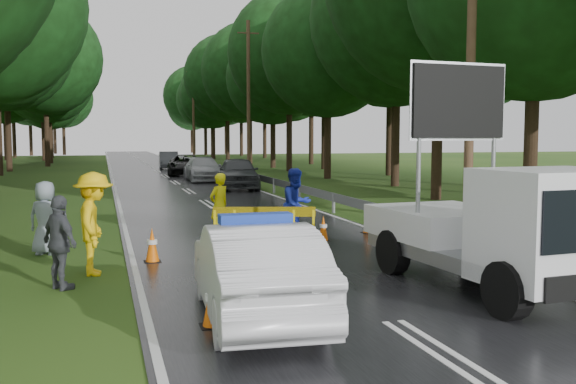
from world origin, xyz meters
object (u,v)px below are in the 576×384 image
object	(u,v)px
civilian	(296,204)
queue_car_first	(238,173)
officer	(219,205)
police_sedan	(256,272)
work_truck	(500,230)
barrier	(264,217)
queue_car_second	(203,169)
queue_car_third	(186,165)
queue_car_fourth	(169,160)

from	to	relation	value
civilian	queue_car_first	size ratio (longest dim) A/B	0.39
officer	police_sedan	bearing A→B (deg)	50.33
work_truck	police_sedan	bearing A→B (deg)	-178.72
barrier	queue_car_second	bearing A→B (deg)	100.04
work_truck	civilian	world-z (taller)	work_truck
queue_car_second	queue_car_third	bearing A→B (deg)	92.85
barrier	civilian	world-z (taller)	civilian
queue_car_first	officer	bearing A→B (deg)	-96.47
barrier	queue_car_fourth	xyz separation A→B (m)	(1.51, 37.91, -0.05)
police_sedan	queue_car_second	distance (m)	29.02
officer	queue_car_fourth	distance (m)	35.98
work_truck	queue_car_second	distance (m)	28.38
work_truck	civilian	xyz separation A→B (m)	(-1.68, 6.34, -0.16)
police_sedan	queue_car_fourth	world-z (taller)	police_sedan
civilian	queue_car_third	size ratio (longest dim) A/B	0.37
police_sedan	queue_car_second	xyz separation A→B (m)	(3.61, 28.79, -0.00)
civilian	queue_car_second	size ratio (longest dim) A/B	0.38
barrier	officer	distance (m)	2.13
work_truck	queue_car_third	size ratio (longest dim) A/B	1.02
police_sedan	queue_car_second	world-z (taller)	police_sedan
police_sedan	queue_car_first	bearing A→B (deg)	-97.47
barrier	queue_car_second	size ratio (longest dim) A/B	0.48
civilian	queue_car_second	xyz separation A→B (m)	(0.94, 22.03, -0.22)
work_truck	queue_car_first	world-z (taller)	work_truck
barrier	queue_car_first	distance (m)	17.28
work_truck	barrier	size ratio (longest dim) A/B	2.19
queue_car_second	work_truck	bearing A→B (deg)	-88.44
work_truck	officer	distance (m)	8.02
civilian	queue_car_fourth	world-z (taller)	civilian
civilian	queue_car_third	distance (m)	28.04
barrier	queue_car_fourth	bearing A→B (deg)	102.89
queue_car_third	queue_car_first	bearing A→B (deg)	-77.20
officer	queue_car_second	bearing A→B (deg)	-131.08
queue_car_first	queue_car_third	distance (m)	12.20
queue_car_first	queue_car_second	distance (m)	6.21
queue_car_second	queue_car_fourth	distance (m)	14.74
queue_car_first	queue_car_third	bearing A→B (deg)	102.25
work_truck	queue_car_fourth	size ratio (longest dim) A/B	1.21
police_sedan	barrier	distance (m)	5.81
work_truck	civilian	size ratio (longest dim) A/B	2.79
queue_car_first	queue_car_third	world-z (taller)	queue_car_first
police_sedan	barrier	xyz separation A→B (m)	(1.53, 5.61, 0.05)
barrier	queue_car_first	xyz separation A→B (m)	(2.90, 17.03, 0.05)
officer	queue_car_third	size ratio (longest dim) A/B	0.34
civilian	police_sedan	bearing A→B (deg)	-134.11
officer	queue_car_first	size ratio (longest dim) A/B	0.36
queue_car_second	barrier	bearing A→B (deg)	-95.06
work_truck	queue_car_fourth	distance (m)	43.12
queue_car_second	queue_car_third	world-z (taller)	queue_car_second
queue_car_third	civilian	bearing A→B (deg)	-83.74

